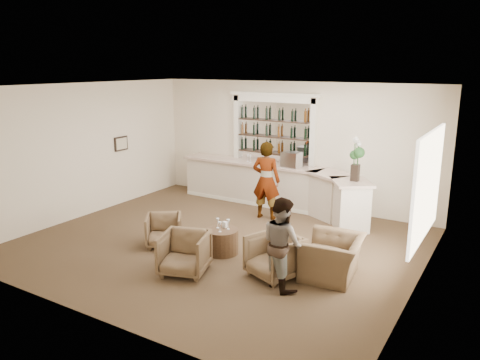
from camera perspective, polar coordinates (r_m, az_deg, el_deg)
name	(u,v)px	position (r m, az deg, el deg)	size (l,w,h in m)	color
ground	(219,243)	(10.10, -2.52, -7.74)	(8.00, 8.00, 0.00)	brown
room_shell	(243,131)	(10.00, 0.39, 5.95)	(8.04, 7.02, 3.32)	#F5E7CB
bar_counter	(277,186)	(12.47, 4.48, -0.77)	(5.72, 1.80, 1.14)	silver
back_bar_alcove	(273,129)	(12.70, 4.09, 6.22)	(2.64, 0.25, 3.00)	white
cocktail_table	(222,241)	(9.53, -2.21, -7.47)	(0.67, 0.67, 0.50)	#503922
sommelier	(266,180)	(11.46, 3.21, -0.04)	(0.70, 0.46, 1.93)	gray
guest	(282,243)	(7.97, 5.14, -7.67)	(0.77, 0.60, 1.59)	gray
armchair_left	(164,230)	(10.01, -9.28, -6.07)	(0.72, 0.74, 0.67)	brown
armchair_center	(184,253)	(8.66, -6.80, -8.85)	(0.82, 0.84, 0.77)	brown
armchair_right	(275,256)	(8.48, 4.23, -9.28)	(0.83, 0.85, 0.77)	brown
armchair_far	(332,257)	(8.63, 11.21, -9.22)	(1.15, 1.00, 0.74)	brown
espresso_machine	(292,160)	(12.11, 6.30, 2.47)	(0.45, 0.38, 0.40)	#AEAEB3
flower_vase	(356,156)	(10.87, 13.97, 2.81)	(0.27, 0.27, 1.01)	black
wine_glass_bar_left	(250,159)	(12.67, 1.27, 2.63)	(0.07, 0.07, 0.21)	white
wine_glass_bar_right	(248,158)	(12.78, 0.97, 2.72)	(0.07, 0.07, 0.21)	white
wine_glass_tbl_a	(218,223)	(9.49, -2.73, -5.27)	(0.07, 0.07, 0.21)	white
wine_glass_tbl_b	(228,224)	(9.42, -1.45, -5.42)	(0.07, 0.07, 0.21)	white
wine_glass_tbl_c	(220,227)	(9.28, -2.46, -5.72)	(0.07, 0.07, 0.21)	white
napkin_holder	(225,225)	(9.54, -1.86, -5.45)	(0.08, 0.08, 0.12)	silver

